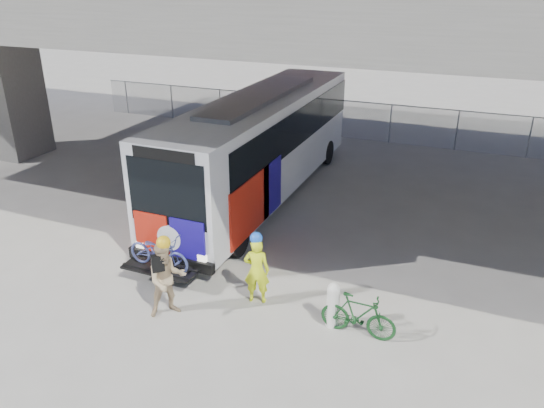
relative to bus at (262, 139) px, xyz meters
The scene contains 8 objects.
ground 4.75m from the bus, 61.95° to the right, with size 160.00×160.00×0.00m, color #9E9991.
bus is the anchor object (origin of this frame).
overpass 4.87m from the bus, ahead, with size 40.00×16.00×7.95m.
chainlink_fence 8.51m from the bus, 76.37° to the left, with size 30.00×0.06×30.00m.
bollard 8.17m from the bus, 55.02° to the right, with size 0.29×0.29×1.12m.
cyclist_hivis 6.94m from the bus, 67.58° to the right, with size 0.71×0.56×1.88m.
cyclist_tan 7.73m from the bus, 83.26° to the right, with size 1.14×1.14×2.05m.
bike_parked 8.63m from the bus, 52.05° to the right, with size 0.48×1.70×1.02m, color #16461D.
Camera 1 is at (5.17, -12.62, 7.44)m, focal length 35.00 mm.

